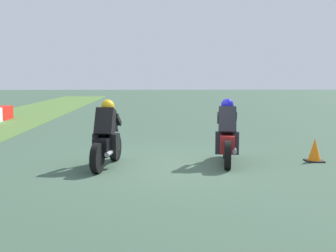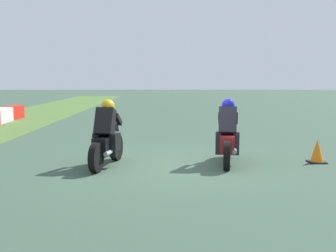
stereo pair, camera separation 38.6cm
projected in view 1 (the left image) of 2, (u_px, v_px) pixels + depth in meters
ground_plane at (167, 166)px, 9.84m from camera, size 120.00×120.00×0.00m
rider_lane_a at (227, 137)px, 10.05m from camera, size 2.04×0.60×1.51m
rider_lane_b at (107, 139)px, 9.67m from camera, size 2.03×0.62×1.51m
traffic_cone at (315, 151)px, 10.30m from camera, size 0.40×0.40×0.56m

